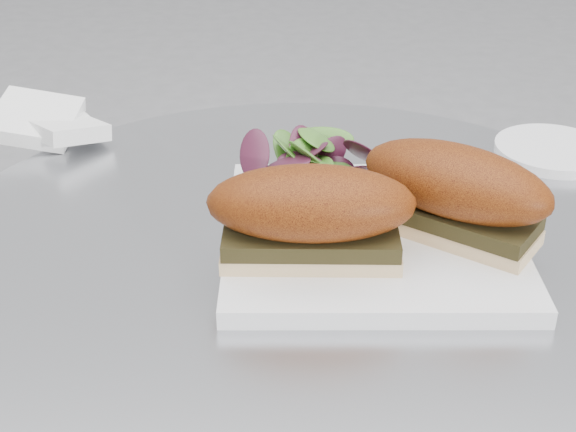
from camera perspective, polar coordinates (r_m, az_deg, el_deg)
name	(u,v)px	position (r m, az deg, el deg)	size (l,w,h in m)	color
plate	(371,235)	(0.71, 5.92, -1.33)	(0.25, 0.25, 0.02)	white
sandwich_left	(311,213)	(0.64, 1.65, 0.22)	(0.17, 0.08, 0.08)	beige
sandwich_right	(455,190)	(0.69, 11.76, 1.80)	(0.18, 0.16, 0.08)	beige
salad	(307,164)	(0.76, 1.39, 3.69)	(0.12, 0.12, 0.05)	#4A8E2E
napkin	(53,134)	(0.94, -16.34, 5.61)	(0.12, 0.12, 0.02)	white
saucer	(553,150)	(0.92, 18.31, 4.46)	(0.12, 0.12, 0.01)	white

